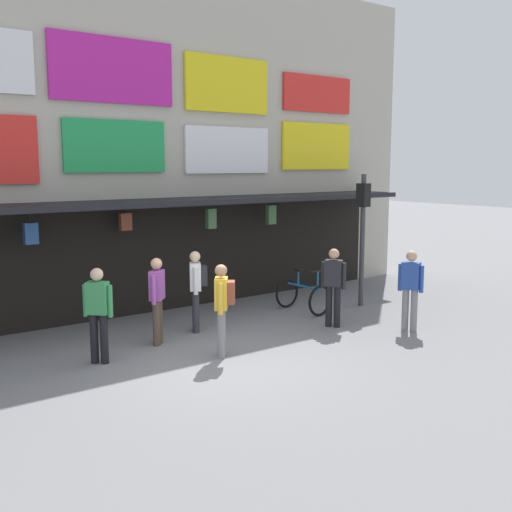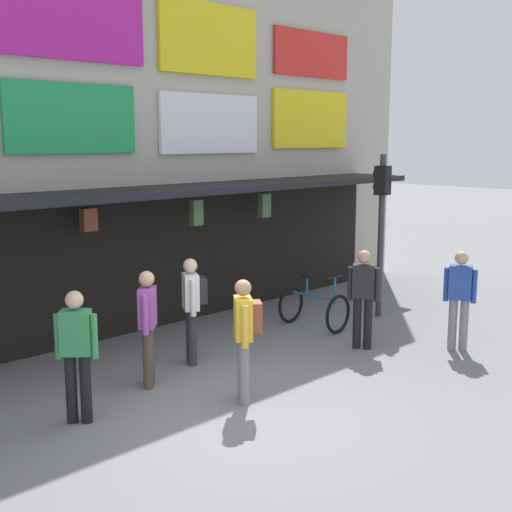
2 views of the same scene
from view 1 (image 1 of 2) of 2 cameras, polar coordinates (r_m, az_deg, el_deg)
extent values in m
plane|color=slate|center=(10.89, -3.69, -9.79)|extent=(80.00, 80.00, 0.00)
cube|color=#B2AD9E|center=(14.43, -14.06, 10.57)|extent=(18.00, 1.20, 8.00)
cube|color=black|center=(13.26, -11.65, 4.80)|extent=(15.30, 1.40, 0.12)
cube|color=#B71E93|center=(13.97, -13.19, 16.54)|extent=(2.80, 0.08, 1.38)
cube|color=yellow|center=(15.39, -2.68, 15.69)|extent=(2.37, 0.08, 1.32)
cube|color=red|center=(17.21, 5.76, 14.81)|extent=(2.38, 0.08, 0.96)
cube|color=green|center=(13.83, -12.97, 9.95)|extent=(2.34, 0.08, 1.13)
cube|color=white|center=(15.27, -2.64, 9.84)|extent=(2.43, 0.08, 1.13)
cube|color=yellow|center=(17.11, 5.69, 10.14)|extent=(2.42, 0.08, 1.25)
cylinder|color=black|center=(12.68, -20.36, 3.47)|extent=(0.02, 0.02, 0.24)
cube|color=#2D5693|center=(12.71, -20.28, 1.98)|extent=(0.26, 0.16, 0.42)
cylinder|color=black|center=(13.56, -12.13, 4.27)|extent=(0.02, 0.02, 0.16)
cube|color=brown|center=(13.58, -12.09, 3.14)|extent=(0.25, 0.15, 0.37)
cylinder|color=black|center=(14.22, -4.24, 4.69)|extent=(0.02, 0.02, 0.13)
cube|color=#477042|center=(14.24, -4.22, 3.50)|extent=(0.22, 0.13, 0.46)
cylinder|color=black|center=(15.43, 1.40, 5.00)|extent=(0.02, 0.02, 0.13)
cube|color=#477042|center=(15.45, 1.40, 3.87)|extent=(0.24, 0.14, 0.48)
cube|color=black|center=(14.02, -12.67, -0.59)|extent=(15.30, 0.04, 2.50)
cylinder|color=#38383D|center=(14.97, 9.89, 1.41)|extent=(0.12, 0.12, 3.20)
cube|color=black|center=(14.87, 10.00, 5.62)|extent=(0.32, 0.28, 0.56)
sphere|color=black|center=(14.94, 9.59, 6.14)|extent=(0.15, 0.15, 0.15)
sphere|color=#19DB3D|center=(14.95, 9.57, 5.15)|extent=(0.15, 0.15, 0.15)
torus|color=black|center=(13.98, 5.99, -4.17)|extent=(0.72, 0.10, 0.72)
torus|color=black|center=(14.75, 2.91, -3.47)|extent=(0.72, 0.10, 0.72)
cylinder|color=#1E66A8|center=(14.31, 4.42, -2.83)|extent=(0.11, 0.99, 0.05)
cylinder|color=#1E66A8|center=(14.39, 3.97, -2.07)|extent=(0.04, 0.04, 0.35)
cube|color=black|center=(14.36, 3.98, -1.32)|extent=(0.11, 0.21, 0.06)
cylinder|color=#1E66A8|center=(13.95, 5.77, -2.43)|extent=(0.04, 0.04, 0.50)
cylinder|color=black|center=(13.91, 5.79, -1.42)|extent=(0.44, 0.06, 0.04)
cylinder|color=#2D2D38|center=(12.59, -5.63, -5.21)|extent=(0.14, 0.14, 0.88)
cylinder|color=#2D2D38|center=(12.77, -5.66, -5.02)|extent=(0.14, 0.14, 0.88)
cube|color=white|center=(12.53, -5.69, -1.91)|extent=(0.37, 0.42, 0.56)
sphere|color=beige|center=(12.47, -5.72, -0.06)|extent=(0.22, 0.22, 0.22)
cylinder|color=white|center=(12.33, -5.65, -2.32)|extent=(0.09, 0.09, 0.56)
cylinder|color=white|center=(12.76, -5.72, -1.95)|extent=(0.09, 0.09, 0.56)
cube|color=#232328|center=(12.53, -4.96, -1.80)|extent=(0.28, 0.32, 0.40)
cylinder|color=black|center=(13.11, 6.81, -4.67)|extent=(0.14, 0.14, 0.88)
cylinder|color=black|center=(13.08, 7.58, -4.73)|extent=(0.14, 0.14, 0.88)
cube|color=#232328|center=(12.95, 7.25, -1.60)|extent=(0.38, 0.42, 0.56)
sphere|color=tan|center=(12.88, 7.29, 0.20)|extent=(0.22, 0.22, 0.22)
cylinder|color=#232328|center=(13.01, 6.30, -1.76)|extent=(0.09, 0.09, 0.56)
cylinder|color=#232328|center=(12.91, 8.20, -1.87)|extent=(0.09, 0.09, 0.56)
cylinder|color=gray|center=(13.07, 14.52, -4.94)|extent=(0.14, 0.14, 0.88)
cylinder|color=gray|center=(13.11, 13.76, -4.87)|extent=(0.14, 0.14, 0.88)
cube|color=#28479E|center=(12.94, 14.26, -1.80)|extent=(0.35, 0.42, 0.56)
sphere|color=tan|center=(12.88, 14.32, -0.01)|extent=(0.22, 0.22, 0.22)
cylinder|color=#28479E|center=(12.90, 15.19, -2.10)|extent=(0.09, 0.09, 0.56)
cylinder|color=#28479E|center=(13.01, 13.31, -1.94)|extent=(0.09, 0.09, 0.56)
cube|color=#477042|center=(13.09, 14.44, -1.60)|extent=(0.26, 0.32, 0.40)
cylinder|color=black|center=(11.03, -14.86, -7.45)|extent=(0.14, 0.14, 0.88)
cylinder|color=black|center=(10.96, -13.99, -7.51)|extent=(0.14, 0.14, 0.88)
cube|color=#388E51|center=(10.82, -14.57, -3.81)|extent=(0.41, 0.41, 0.56)
sphere|color=beige|center=(10.75, -14.65, -1.67)|extent=(0.22, 0.22, 0.22)
cylinder|color=#388E51|center=(10.92, -15.63, -4.01)|extent=(0.09, 0.09, 0.56)
cylinder|color=#388E51|center=(10.76, -13.47, -4.12)|extent=(0.09, 0.09, 0.56)
cylinder|color=brown|center=(11.98, -9.03, -5.99)|extent=(0.14, 0.14, 0.88)
cylinder|color=brown|center=(11.81, -9.27, -6.20)|extent=(0.14, 0.14, 0.88)
cube|color=#9E4CA8|center=(11.74, -9.24, -2.69)|extent=(0.41, 0.41, 0.56)
sphere|color=tan|center=(11.66, -9.28, -0.72)|extent=(0.22, 0.22, 0.22)
cylinder|color=#9E4CA8|center=(11.95, -8.94, -2.73)|extent=(0.09, 0.09, 0.56)
cylinder|color=#9E4CA8|center=(11.54, -9.53, -3.15)|extent=(0.09, 0.09, 0.56)
cylinder|color=gray|center=(10.94, -3.27, -7.29)|extent=(0.14, 0.14, 0.88)
cylinder|color=gray|center=(11.12, -3.21, -7.04)|extent=(0.14, 0.14, 0.88)
cube|color=gold|center=(10.86, -3.27, -3.51)|extent=(0.39, 0.42, 0.56)
sphere|color=#A87A5B|center=(10.78, -3.29, -1.37)|extent=(0.22, 0.22, 0.22)
cylinder|color=gold|center=(10.65, -3.35, -4.02)|extent=(0.09, 0.09, 0.56)
cylinder|color=gold|center=(11.08, -3.19, -3.52)|extent=(0.09, 0.09, 0.56)
cube|color=brown|center=(10.84, -2.43, -3.41)|extent=(0.30, 0.32, 0.40)
camera|label=2|loc=(2.68, -37.11, 8.21)|focal=46.91mm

